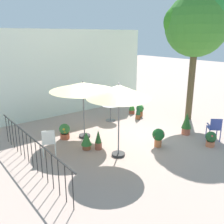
{
  "coord_description": "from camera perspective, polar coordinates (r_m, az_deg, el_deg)",
  "views": [
    {
      "loc": [
        -5.74,
        -6.87,
        3.83
      ],
      "look_at": [
        0.0,
        0.53,
        0.98
      ],
      "focal_mm": 40.9,
      "sensor_mm": 36.0,
      "label": 1
    }
  ],
  "objects": [
    {
      "name": "patio_umbrella_0",
      "position": [
        7.85,
        1.54,
        4.47
      ],
      "size": [
        2.03,
        2.03,
        2.44
      ],
      "color": "#2D2D2D",
      "rests_on": "ground"
    },
    {
      "name": "potted_plant_7",
      "position": [
        9.75,
        21.21,
        -5.53
      ],
      "size": [
        0.38,
        0.38,
        0.55
      ],
      "color": "#D0724C",
      "rests_on": "ground"
    },
    {
      "name": "potted_plant_8",
      "position": [
        12.49,
        6.27,
        0.47
      ],
      "size": [
        0.37,
        0.37,
        0.58
      ],
      "color": "#A15730",
      "rests_on": "ground"
    },
    {
      "name": "ground_plane",
      "position": [
        9.74,
        1.94,
        -6.26
      ],
      "size": [
        60.0,
        60.0,
        0.0
      ],
      "primitive_type": "plane",
      "color": "tan"
    },
    {
      "name": "patio_umbrella_1",
      "position": [
        9.51,
        -6.5,
        5.58
      ],
      "size": [
        2.48,
        2.48,
        2.21
      ],
      "color": "#2D2D2D",
      "rests_on": "ground"
    },
    {
      "name": "potted_plant_5",
      "position": [
        8.9,
        -5.76,
        -6.28
      ],
      "size": [
        0.37,
        0.37,
        0.63
      ],
      "color": "brown",
      "rests_on": "ground"
    },
    {
      "name": "terrace_railing",
      "position": [
        7.91,
        -17.61,
        -7.43
      ],
      "size": [
        0.03,
        5.26,
        1.01
      ],
      "color": "black",
      "rests_on": "ground"
    },
    {
      "name": "potted_plant_4",
      "position": [
        10.54,
        16.34,
        -2.38
      ],
      "size": [
        0.38,
        0.38,
        0.9
      ],
      "color": "#BF6247",
      "rests_on": "ground"
    },
    {
      "name": "shade_tree",
      "position": [
        12.12,
        18.34,
        17.91
      ],
      "size": [
        2.83,
        2.69,
        5.56
      ],
      "color": "brown",
      "rests_on": "ground"
    },
    {
      "name": "potted_plant_2",
      "position": [
        12.04,
        5.87,
        0.13
      ],
      "size": [
        0.23,
        0.23,
        0.75
      ],
      "color": "brown",
      "rests_on": "ground"
    },
    {
      "name": "potted_plant_3",
      "position": [
        9.19,
        10.31,
        -5.33
      ],
      "size": [
        0.43,
        0.43,
        0.67
      ],
      "color": "#C67042",
      "rests_on": "ground"
    },
    {
      "name": "potted_plant_6",
      "position": [
        12.88,
        4.48,
        1.04
      ],
      "size": [
        0.31,
        0.31,
        0.63
      ],
      "color": "#964531",
      "rests_on": "ground"
    },
    {
      "name": "potted_plant_0",
      "position": [
        9.91,
        -10.54,
        -4.2
      ],
      "size": [
        0.41,
        0.41,
        0.59
      ],
      "color": "#BE5739",
      "rests_on": "ground"
    },
    {
      "name": "patio_chair_1",
      "position": [
        8.58,
        -13.98,
        -6.19
      ],
      "size": [
        0.56,
        0.56,
        0.92
      ],
      "color": "white",
      "rests_on": "ground"
    },
    {
      "name": "potted_plant_1",
      "position": [
        8.88,
        -3.09,
        -6.28
      ],
      "size": [
        0.24,
        0.24,
        0.71
      ],
      "color": "#A0533C",
      "rests_on": "ground"
    },
    {
      "name": "villa_facade",
      "position": [
        12.74,
        -10.71,
        8.55
      ],
      "size": [
        9.42,
        0.3,
        4.09
      ],
      "primitive_type": "cube",
      "color": "white",
      "rests_on": "ground"
    },
    {
      "name": "cafe_table_0",
      "position": [
        11.7,
        -0.31,
        0.52
      ],
      "size": [
        0.83,
        0.83,
        0.75
      ],
      "color": "silver",
      "rests_on": "ground"
    },
    {
      "name": "patio_chair_0",
      "position": [
        10.23,
        21.95,
        -3.17
      ],
      "size": [
        0.62,
        0.62,
        0.9
      ],
      "color": "#37479C",
      "rests_on": "ground"
    }
  ]
}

